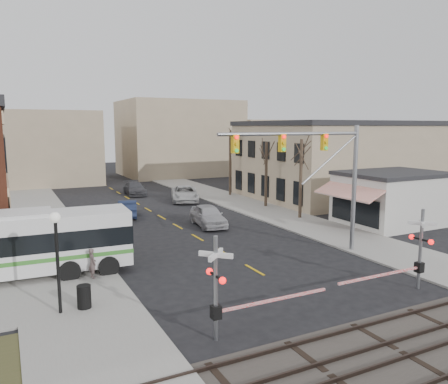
# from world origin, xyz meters

# --- Properties ---
(ground) EXTENTS (160.00, 160.00, 0.00)m
(ground) POSITION_xyz_m (0.00, 0.00, 0.00)
(ground) COLOR black
(ground) RESTS_ON ground
(sidewalk_west) EXTENTS (5.00, 60.00, 0.12)m
(sidewalk_west) POSITION_xyz_m (-9.50, 20.00, 0.06)
(sidewalk_west) COLOR gray
(sidewalk_west) RESTS_ON ground
(sidewalk_east) EXTENTS (5.00, 60.00, 0.12)m
(sidewalk_east) POSITION_xyz_m (9.50, 20.00, 0.06)
(sidewalk_east) COLOR gray
(sidewalk_east) RESTS_ON ground
(ballast_strip) EXTENTS (160.00, 5.00, 0.06)m
(ballast_strip) POSITION_xyz_m (0.00, -8.00, 0.03)
(ballast_strip) COLOR #332D28
(ballast_strip) RESTS_ON ground
(rail_tracks) EXTENTS (160.00, 3.91, 0.14)m
(rail_tracks) POSITION_xyz_m (0.00, -8.00, 0.12)
(rail_tracks) COLOR #2D231E
(rail_tracks) RESTS_ON ground
(tan_building) EXTENTS (20.30, 15.30, 8.50)m
(tan_building) POSITION_xyz_m (22.00, 20.00, 4.26)
(tan_building) COLOR gray
(tan_building) RESTS_ON ground
(awning_shop) EXTENTS (9.74, 6.20, 4.30)m
(awning_shop) POSITION_xyz_m (15.97, 7.00, 2.16)
(awning_shop) COLOR beige
(awning_shop) RESTS_ON ground
(tree_east_a) EXTENTS (0.28, 0.28, 6.75)m
(tree_east_a) POSITION_xyz_m (10.50, 12.00, 3.50)
(tree_east_a) COLOR #382B21
(tree_east_a) RESTS_ON sidewalk_east
(tree_east_b) EXTENTS (0.28, 0.28, 6.30)m
(tree_east_b) POSITION_xyz_m (10.80, 18.00, 3.27)
(tree_east_b) COLOR #382B21
(tree_east_b) RESTS_ON sidewalk_east
(tree_east_c) EXTENTS (0.28, 0.28, 7.20)m
(tree_east_c) POSITION_xyz_m (11.00, 26.00, 3.72)
(tree_east_c) COLOR #382B21
(tree_east_c) RESTS_ON sidewalk_east
(traffic_signal_mast) EXTENTS (9.68, 0.30, 8.00)m
(traffic_signal_mast) POSITION_xyz_m (4.79, 2.42, 5.72)
(traffic_signal_mast) COLOR gray
(traffic_signal_mast) RESTS_ON ground
(rr_crossing_west) EXTENTS (5.60, 1.36, 4.00)m
(rr_crossing_west) POSITION_xyz_m (-4.98, -4.28, 1.97)
(rr_crossing_west) COLOR gray
(rr_crossing_west) RESTS_ON ground
(rr_crossing_east) EXTENTS (5.60, 1.36, 4.00)m
(rr_crossing_east) POSITION_xyz_m (5.31, -4.06, 1.97)
(rr_crossing_east) COLOR gray
(rr_crossing_east) RESTS_ON ground
(street_lamp) EXTENTS (0.44, 0.44, 4.32)m
(street_lamp) POSITION_xyz_m (-10.34, 0.62, 3.21)
(street_lamp) COLOR black
(street_lamp) RESTS_ON sidewalk_west
(trash_bin) EXTENTS (0.60, 0.60, 1.01)m
(trash_bin) POSITION_xyz_m (-9.35, 0.69, 0.62)
(trash_bin) COLOR black
(trash_bin) RESTS_ON sidewalk_west
(car_a) EXTENTS (2.61, 5.22, 1.71)m
(car_a) POSITION_xyz_m (2.27, 13.06, 0.85)
(car_a) COLOR #A1A0A5
(car_a) RESTS_ON ground
(car_b) EXTENTS (2.69, 4.76, 1.49)m
(car_b) POSITION_xyz_m (-2.56, 19.64, 0.74)
(car_b) COLOR #19233F
(car_b) RESTS_ON ground
(car_c) EXTENTS (4.42, 6.42, 1.63)m
(car_c) POSITION_xyz_m (4.94, 24.84, 0.81)
(car_c) COLOR #B2B2B2
(car_c) RESTS_ON ground
(car_d) EXTENTS (2.48, 5.27, 1.49)m
(car_d) POSITION_xyz_m (1.40, 31.70, 0.74)
(car_d) COLOR #3D3E42
(car_d) RESTS_ON ground
(pedestrian_near) EXTENTS (0.47, 0.63, 1.57)m
(pedestrian_near) POSITION_xyz_m (-8.32, 4.41, 0.91)
(pedestrian_near) COLOR #584746
(pedestrian_near) RESTS_ON sidewalk_west
(pedestrian_far) EXTENTS (1.01, 1.01, 1.65)m
(pedestrian_far) POSITION_xyz_m (-9.94, 7.18, 0.94)
(pedestrian_far) COLOR #313157
(pedestrian_far) RESTS_ON sidewalk_west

